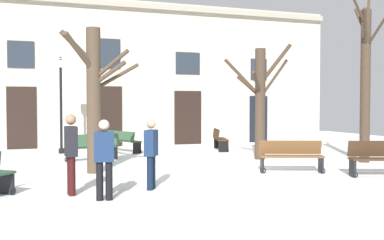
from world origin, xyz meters
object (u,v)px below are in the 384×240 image
(tree_near_facade, at_px, (365,79))
(bench_back_to_back_left, at_px, (291,156))
(tree_left_of_center, at_px, (94,95))
(bench_by_litter_bin, at_px, (220,139))
(bench_near_center_tree, at_px, (93,147))
(bench_back_to_back_right, at_px, (384,158))
(streetlamp, at_px, (61,94))
(tree_right_of_center, at_px, (260,99))
(person_near_bench, at_px, (151,151))
(litter_bin, at_px, (260,136))
(bench_near_lamp, at_px, (123,141))
(person_strolling, at_px, (71,150))
(person_crossing_plaza, at_px, (104,156))

(tree_near_facade, xyz_separation_m, bench_back_to_back_left, (-3.42, -1.12, -2.26))
(tree_left_of_center, distance_m, bench_back_to_back_left, 5.74)
(tree_near_facade, relative_size, bench_by_litter_bin, 3.28)
(bench_by_litter_bin, distance_m, bench_near_center_tree, 5.67)
(bench_near_center_tree, bearing_deg, bench_back_to_back_right, 126.02)
(bench_near_center_tree, bearing_deg, streetlamp, -85.60)
(tree_near_facade, height_order, bench_near_center_tree, tree_near_facade)
(bench_by_litter_bin, bearing_deg, tree_right_of_center, -161.96)
(tree_left_of_center, xyz_separation_m, person_near_bench, (0.98, -2.79, -1.31))
(litter_bin, relative_size, person_near_bench, 0.59)
(litter_bin, xyz_separation_m, bench_by_litter_bin, (-2.56, -1.32, 0.00))
(tree_right_of_center, bearing_deg, streetlamp, 148.48)
(tree_near_facade, distance_m, bench_back_to_back_right, 3.66)
(tree_near_facade, relative_size, bench_near_lamp, 3.09)
(bench_back_to_back_right, bearing_deg, bench_near_lamp, 143.64)
(tree_right_of_center, distance_m, bench_by_litter_bin, 3.60)
(litter_bin, distance_m, bench_back_to_back_right, 8.88)
(litter_bin, relative_size, person_strolling, 0.55)
(bench_near_center_tree, bearing_deg, person_near_bench, 83.04)
(person_near_bench, bearing_deg, litter_bin, -9.19)
(tree_near_facade, bearing_deg, bench_near_lamp, 141.87)
(bench_back_to_back_right, bearing_deg, tree_near_facade, 78.28)
(bench_back_to_back_right, xyz_separation_m, bench_near_center_tree, (-6.98, 5.63, -0.01))
(streetlamp, xyz_separation_m, bench_back_to_back_right, (7.94, -8.32, -1.81))
(tree_left_of_center, height_order, bench_back_to_back_right, tree_left_of_center)
(tree_right_of_center, xyz_separation_m, bench_back_to_back_left, (-0.54, -2.93, -1.62))
(tree_right_of_center, height_order, bench_by_litter_bin, tree_right_of_center)
(bench_by_litter_bin, xyz_separation_m, bench_near_center_tree, (-5.35, -1.89, 0.01))
(tree_left_of_center, relative_size, streetlamp, 1.06)
(tree_near_facade, xyz_separation_m, bench_by_litter_bin, (-3.11, 5.02, -2.26))
(person_strolling, bearing_deg, streetlamp, -7.02)
(streetlamp, distance_m, person_strolling, 8.30)
(tree_right_of_center, bearing_deg, bench_near_center_tree, 166.70)
(tree_right_of_center, bearing_deg, person_crossing_plaza, -140.34)
(litter_bin, distance_m, person_crossing_plaza, 12.54)
(tree_right_of_center, relative_size, litter_bin, 4.38)
(tree_near_facade, xyz_separation_m, bench_near_lamp, (-7.06, 5.54, -2.27))
(bench_back_to_back_right, relative_size, person_strolling, 1.10)
(bench_near_lamp, relative_size, person_crossing_plaza, 1.13)
(streetlamp, xyz_separation_m, bench_back_to_back_left, (5.99, -6.94, -1.84))
(person_strolling, bearing_deg, tree_right_of_center, -64.41)
(person_near_bench, bearing_deg, bench_back_to_back_right, -61.47)
(person_near_bench, relative_size, person_strolling, 0.93)
(tree_right_of_center, relative_size, bench_back_to_back_left, 2.22)
(person_near_bench, bearing_deg, tree_left_of_center, 49.66)
(bench_back_to_back_right, relative_size, bench_by_litter_bin, 1.09)
(tree_left_of_center, distance_m, bench_near_lamp, 5.56)
(bench_back_to_back_right, bearing_deg, person_strolling, -162.12)
(tree_left_of_center, xyz_separation_m, person_crossing_plaza, (-0.14, -3.59, -1.29))
(person_near_bench, distance_m, person_strolling, 1.72)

